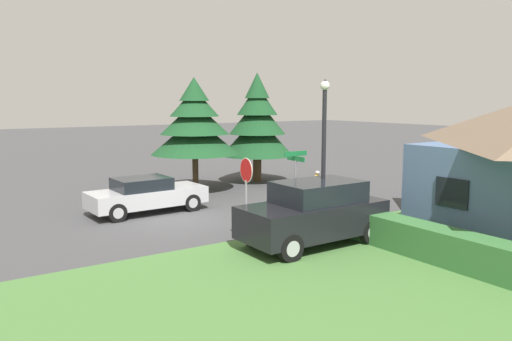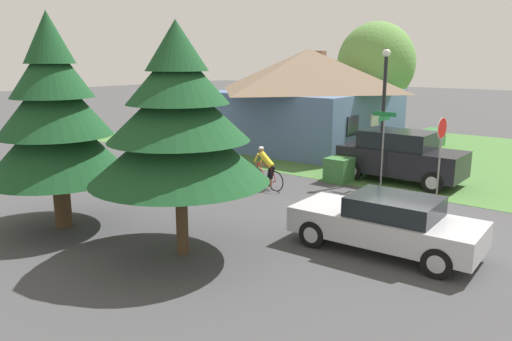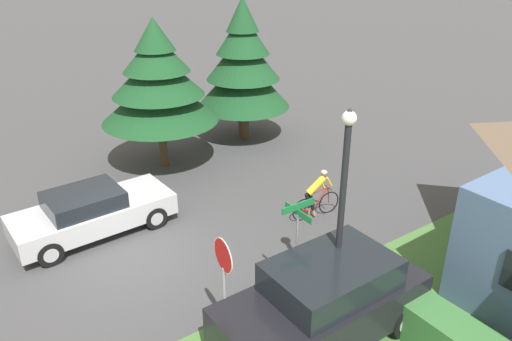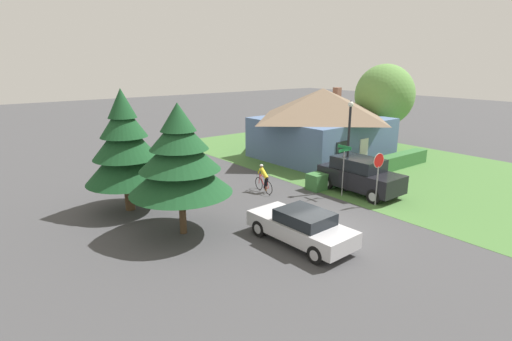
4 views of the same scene
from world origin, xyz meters
name	(u,v)px [view 2 (image 2 of 4)]	position (x,y,z in m)	size (l,w,h in m)	color
ground_plane	(397,227)	(0.00, 0.00, 0.00)	(140.00, 140.00, 0.00)	#424244
grass_verge_right	(415,153)	(11.48, 4.00, 0.01)	(16.00, 36.00, 0.01)	#477538
cottage_house	(308,96)	(9.96, 9.55, 2.71)	(9.47, 8.64, 5.22)	slate
hedge_row	(395,151)	(9.00, 4.01, 0.47)	(11.50, 0.90, 0.95)	#387038
sedan_left_lane	(387,223)	(-1.89, -0.49, 0.73)	(2.05, 4.67, 1.43)	#BCBCC1
cyclist	(266,169)	(1.10, 5.58, 0.74)	(0.44, 1.75, 1.57)	black
parked_suv_right	(400,156)	(5.23, 2.19, 1.00)	(2.10, 4.67, 1.98)	black
stop_sign	(441,140)	(4.22, 0.35, 1.95)	(0.75, 0.07, 2.74)	gray
street_lamp	(384,103)	(4.88, 2.84, 3.03)	(0.30, 0.30, 5.11)	black
street_name_sign	(383,136)	(4.03, 2.39, 1.93)	(0.90, 0.90, 2.81)	gray
conifer_tall_near	(179,121)	(-5.16, 3.34, 3.28)	(4.29, 4.29, 5.57)	#4C3823
conifer_tall_far	(55,116)	(-5.89, 7.50, 3.18)	(3.94, 3.94, 5.95)	#4C3823
deciduous_tree_right	(376,63)	(16.70, 8.87, 4.40)	(4.85, 4.85, 6.96)	#4C3823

